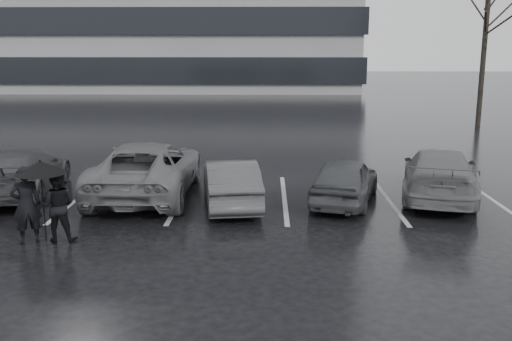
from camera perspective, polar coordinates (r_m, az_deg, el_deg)
The scene contains 11 objects.
ground at distance 13.13m, azimuth 0.53°, elevation -5.64°, with size 160.00×160.00×0.00m, color black.
car_main at distance 15.15m, azimuth 8.89°, elevation -0.93°, with size 1.44×3.58×1.22m, color black.
car_west_a at distance 14.69m, azimuth -2.54°, elevation -1.21°, with size 1.29×3.69×1.22m, color #28282B.
car_west_b at distance 15.94m, azimuth -10.84°, elevation 0.17°, with size 2.49×5.40×1.50m, color #49494C.
car_west_c at distance 17.06m, azimuth -22.31°, elevation -0.14°, with size 1.77×4.36×1.27m, color black.
car_east at distance 16.18m, azimuth 17.86°, elevation -0.31°, with size 1.89×4.64×1.35m, color #49494C.
pedestrian_left at distance 12.79m, azimuth -21.99°, elevation -3.19°, with size 0.60×0.40×1.65m, color black.
pedestrian_right at distance 12.70m, azimuth -19.23°, elevation -3.35°, with size 0.75×0.58×1.54m, color black.
umbrella at distance 12.54m, azimuth -20.76°, elevation 0.30°, with size 1.04×1.04×1.77m.
stall_stripes at distance 15.55m, azimuth -2.32°, elevation -2.75°, with size 19.72×5.00×0.00m.
tree_north at distance 31.42m, azimuth 21.90°, elevation 11.88°, with size 0.26×0.26×8.50m, color black.
Camera 1 is at (0.14, -12.48, 4.07)m, focal length 40.00 mm.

